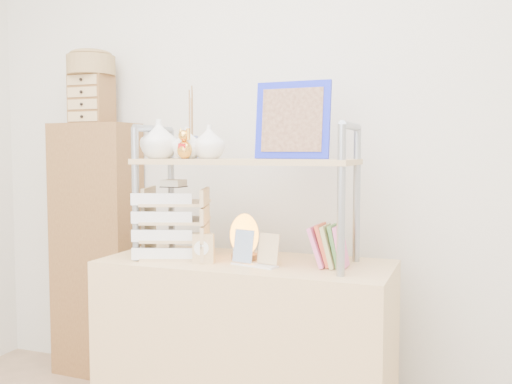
# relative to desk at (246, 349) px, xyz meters

# --- Properties ---
(desk) EXTENTS (1.20, 0.50, 0.75)m
(desk) POSITION_rel_desk_xyz_m (0.00, 0.00, 0.00)
(desk) COLOR tan
(desk) RESTS_ON ground
(cabinet) EXTENTS (0.46, 0.26, 1.35)m
(cabinet) POSITION_rel_desk_xyz_m (-1.01, 0.37, 0.30)
(cabinet) COLOR brown
(cabinet) RESTS_ON ground
(hutch) EXTENTS (0.92, 0.34, 0.74)m
(hutch) POSITION_rel_desk_xyz_m (-0.09, 0.01, 0.81)
(hutch) COLOR gray
(hutch) RESTS_ON desk
(letter_tray) EXTENTS (0.34, 0.34, 0.33)m
(letter_tray) POSITION_rel_desk_xyz_m (-0.32, -0.03, 0.51)
(letter_tray) COLOR tan
(letter_tray) RESTS_ON desk
(salt_lamp) EXTENTS (0.13, 0.12, 0.19)m
(salt_lamp) POSITION_rel_desk_xyz_m (-0.02, 0.03, 0.47)
(salt_lamp) COLOR brown
(salt_lamp) RESTS_ON desk
(desk_clock) EXTENTS (0.09, 0.06, 0.12)m
(desk_clock) POSITION_rel_desk_xyz_m (-0.14, -0.11, 0.44)
(desk_clock) COLOR tan
(desk_clock) RESTS_ON desk
(postcard_stand) EXTENTS (0.20, 0.10, 0.14)m
(postcard_stand) POSITION_rel_desk_xyz_m (0.07, -0.08, 0.42)
(postcard_stand) COLOR white
(postcard_stand) RESTS_ON desk
(drawer_chest) EXTENTS (0.20, 0.16, 0.25)m
(drawer_chest) POSITION_rel_desk_xyz_m (-1.01, 0.35, 1.10)
(drawer_chest) COLOR brown
(drawer_chest) RESTS_ON cabinet
(woven_basket) EXTENTS (0.25, 0.25, 0.10)m
(woven_basket) POSITION_rel_desk_xyz_m (-1.01, 0.35, 1.28)
(woven_basket) COLOR brown
(woven_basket) RESTS_ON drawer_chest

